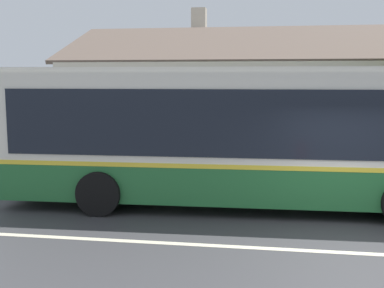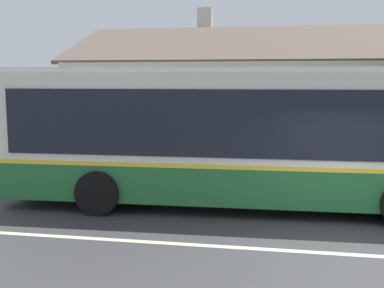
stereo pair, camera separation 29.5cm
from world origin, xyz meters
name	(u,v)px [view 1 (the left image)]	position (x,y,z in m)	size (l,w,h in m)	color
ground_plane	(361,254)	(0.00, 0.00, 0.00)	(300.00, 300.00, 0.00)	#38383A
sidewalk_far	(323,179)	(0.00, 6.00, 0.07)	(60.00, 3.00, 0.15)	#9E9E99
lane_divider_stripe	(361,253)	(0.00, 0.00, 0.00)	(60.00, 0.16, 0.01)	beige
community_building	(323,102)	(0.88, 14.62, 1.94)	(22.29, 10.41, 6.43)	beige
transit_bus	(240,133)	(-2.29, 2.90, 1.76)	(11.33, 3.01, 3.29)	#236633
bench_by_building	(67,158)	(-7.77, 5.50, 0.58)	(1.89, 0.51, 0.94)	brown
bench_down_street	(210,161)	(-3.34, 5.70, 0.56)	(1.55, 0.51, 0.94)	brown
bike_rack	(4,150)	(-10.28, 6.17, 0.68)	(1.16, 0.06, 0.78)	slate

